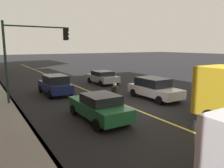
# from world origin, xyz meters

# --- Properties ---
(ground) EXTENTS (200.00, 200.00, 0.00)m
(ground) POSITION_xyz_m (0.00, 0.00, 0.00)
(ground) COLOR black
(sidewalk_slab) EXTENTS (80.00, 2.56, 0.15)m
(sidewalk_slab) POSITION_xyz_m (0.00, 7.54, 0.07)
(sidewalk_slab) COLOR gray
(sidewalk_slab) RESTS_ON ground
(curb_edge) EXTENTS (80.00, 0.16, 0.15)m
(curb_edge) POSITION_xyz_m (0.00, 6.34, 0.07)
(curb_edge) COLOR slate
(curb_edge) RESTS_ON ground
(lane_stripe_center) EXTENTS (80.00, 0.16, 0.01)m
(lane_stripe_center) POSITION_xyz_m (0.00, 0.00, 0.01)
(lane_stripe_center) COLOR #D8CC4C
(lane_stripe_center) RESTS_ON ground
(car_navy) EXTENTS (4.15, 1.93, 1.63)m
(car_navy) POSITION_xyz_m (6.75, 2.93, 0.83)
(car_navy) COLOR navy
(car_navy) RESTS_ON ground
(car_green) EXTENTS (4.41, 1.95, 1.44)m
(car_green) POSITION_xyz_m (-0.77, 2.87, 0.74)
(car_green) COLOR #1E6038
(car_green) RESTS_ON ground
(car_white) EXTENTS (4.45, 2.00, 1.58)m
(car_white) POSITION_xyz_m (1.34, -3.01, 0.81)
(car_white) COLOR silver
(car_white) RESTS_ON ground
(car_silver) EXTENTS (3.89, 2.10, 1.36)m
(car_silver) POSITION_xyz_m (9.19, -2.96, 0.73)
(car_silver) COLOR #A8AAB2
(car_silver) RESTS_ON ground
(pedestrian_with_backpack) EXTENTS (0.45, 0.45, 1.70)m
(pedestrian_with_backpack) POSITION_xyz_m (0.46, 1.05, 0.99)
(pedestrian_with_backpack) COLOR brown
(pedestrian_with_backpack) RESTS_ON ground
(traffic_light_mast) EXTENTS (0.28, 4.55, 5.59)m
(traffic_light_mast) POSITION_xyz_m (5.13, 4.91, 3.87)
(traffic_light_mast) COLOR #1E3823
(traffic_light_mast) RESTS_ON ground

